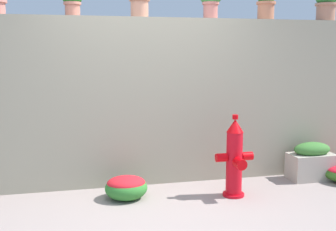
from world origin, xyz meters
name	(u,v)px	position (x,y,z in m)	size (l,w,h in m)	color
ground_plane	(164,215)	(0.00, 0.00, 0.00)	(24.00, 24.00, 0.00)	gray
stone_wall	(143,102)	(0.00, 1.17, 1.01)	(5.58, 0.35, 2.02)	gray
potted_plant_5	(266,1)	(1.59, 1.16, 2.25)	(0.25, 0.25, 0.41)	#C47656
potted_plant_6	(326,0)	(2.48, 1.20, 2.30)	(0.30, 0.30, 0.47)	tan
fire_hydrant	(235,159)	(0.89, 0.38, 0.42)	(0.43, 0.35, 0.93)	red
flower_bush_right	(126,187)	(-0.30, 0.57, 0.14)	(0.47, 0.42, 0.26)	#337B2F
planter_box	(311,162)	(2.10, 0.75, 0.23)	(0.57, 0.32, 0.48)	#ACA091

